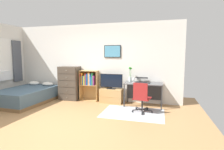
# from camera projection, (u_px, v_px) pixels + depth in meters

# --- Properties ---
(ground_plane) EXTENTS (7.20, 7.20, 0.00)m
(ground_plane) POSITION_uv_depth(u_px,v_px,m) (56.00, 124.00, 4.17)
(ground_plane) COLOR #A87A4C
(wall_back_with_posters) EXTENTS (6.12, 0.09, 2.70)m
(wall_back_with_posters) POSITION_uv_depth(u_px,v_px,m) (94.00, 62.00, 6.34)
(wall_back_with_posters) COLOR silver
(wall_back_with_posters) RESTS_ON ground_plane
(area_rug) EXTENTS (1.70, 1.20, 0.01)m
(area_rug) POSITION_uv_depth(u_px,v_px,m) (133.00, 113.00, 4.93)
(area_rug) COLOR #B2B7BC
(area_rug) RESTS_ON ground_plane
(bed) EXTENTS (1.46, 2.02, 0.61)m
(bed) POSITION_uv_depth(u_px,v_px,m) (27.00, 95.00, 6.01)
(bed) COLOR brown
(bed) RESTS_ON ground_plane
(dresser) EXTENTS (0.73, 0.46, 1.20)m
(dresser) POSITION_uv_depth(u_px,v_px,m) (70.00, 83.00, 6.39)
(dresser) COLOR #4C4238
(dresser) RESTS_ON ground_plane
(bookshelf) EXTENTS (0.65, 0.30, 1.07)m
(bookshelf) POSITION_uv_depth(u_px,v_px,m) (89.00, 82.00, 6.24)
(bookshelf) COLOR tan
(bookshelf) RESTS_ON ground_plane
(tv_stand) EXTENTS (0.76, 0.41, 0.47)m
(tv_stand) POSITION_uv_depth(u_px,v_px,m) (111.00, 96.00, 6.02)
(tv_stand) COLOR tan
(tv_stand) RESTS_ON ground_plane
(television) EXTENTS (0.77, 0.16, 0.51)m
(television) POSITION_uv_depth(u_px,v_px,m) (111.00, 82.00, 5.95)
(television) COLOR black
(television) RESTS_ON tv_stand
(desk) EXTENTS (1.18, 0.63, 0.74)m
(desk) POSITION_uv_depth(u_px,v_px,m) (144.00, 87.00, 5.66)
(desk) COLOR #4C4C4F
(desk) RESTS_ON ground_plane
(office_chair) EXTENTS (0.58, 0.57, 0.86)m
(office_chair) POSITION_uv_depth(u_px,v_px,m) (141.00, 97.00, 4.91)
(office_chair) COLOR #232326
(office_chair) RESTS_ON ground_plane
(laptop) EXTENTS (0.42, 0.45, 0.17)m
(laptop) POSITION_uv_depth(u_px,v_px,m) (141.00, 80.00, 5.66)
(laptop) COLOR #333338
(laptop) RESTS_ON desk
(computer_mouse) EXTENTS (0.06, 0.10, 0.03)m
(computer_mouse) POSITION_uv_depth(u_px,v_px,m) (149.00, 83.00, 5.46)
(computer_mouse) COLOR #262628
(computer_mouse) RESTS_ON desk
(bamboo_vase) EXTENTS (0.11, 0.10, 0.49)m
(bamboo_vase) POSITION_uv_depth(u_px,v_px,m) (130.00, 74.00, 5.84)
(bamboo_vase) COLOR silver
(bamboo_vase) RESTS_ON desk
(wine_glass) EXTENTS (0.07, 0.07, 0.18)m
(wine_glass) POSITION_uv_depth(u_px,v_px,m) (133.00, 78.00, 5.61)
(wine_glass) COLOR silver
(wine_glass) RESTS_ON desk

